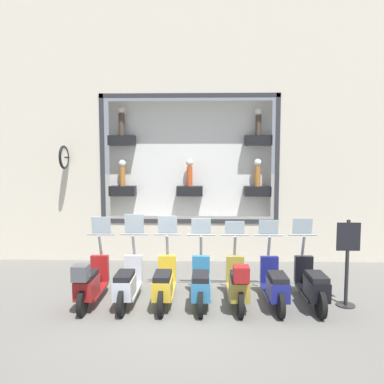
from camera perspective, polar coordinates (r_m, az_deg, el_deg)
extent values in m
plane|color=#66635E|center=(7.52, -1.35, -17.47)|extent=(120.00, 120.00, 0.00)
cube|color=beige|center=(10.80, -0.37, -7.42)|extent=(0.40, 4.94, 1.08)
cube|color=#2D2D33|center=(10.47, -0.43, 14.50)|extent=(0.04, 4.94, 0.12)
cube|color=#2D2D33|center=(10.47, -0.41, -4.46)|extent=(0.04, 4.94, 0.12)
cube|color=#2D2D33|center=(10.52, 12.87, 4.89)|extent=(0.04, 0.12, 3.57)
cube|color=#2D2D33|center=(10.69, -13.50, 4.88)|extent=(0.04, 0.12, 3.57)
cube|color=silver|center=(10.89, -0.32, 5.02)|extent=(0.04, 4.70, 3.33)
cube|color=black|center=(10.79, 10.04, 7.75)|extent=(0.36, 0.74, 0.28)
cylinder|color=#47382D|center=(10.81, 10.08, 9.99)|extent=(0.16, 0.16, 0.56)
sphere|color=white|center=(10.85, 10.11, 12.01)|extent=(0.20, 0.20, 0.20)
cube|color=black|center=(10.92, -10.63, 7.71)|extent=(0.36, 0.74, 0.28)
cylinder|color=#47382D|center=(10.95, -10.67, 10.06)|extent=(0.17, 0.17, 0.62)
sphere|color=beige|center=(10.99, -10.71, 12.23)|extent=(0.22, 0.22, 0.22)
cube|color=black|center=(10.82, 9.92, 0.13)|extent=(0.36, 0.74, 0.28)
cylinder|color=#B26B2D|center=(10.79, 9.96, 2.39)|extent=(0.16, 0.16, 0.57)
sphere|color=white|center=(10.78, 9.99, 4.46)|extent=(0.21, 0.21, 0.21)
cube|color=black|center=(10.71, -0.35, 0.16)|extent=(0.36, 0.74, 0.28)
cylinder|color=#CC4C23|center=(10.68, -0.35, 2.42)|extent=(0.16, 0.16, 0.57)
sphere|color=beige|center=(10.67, -0.36, 4.49)|extent=(0.20, 0.20, 0.20)
cube|color=black|center=(10.94, -10.51, 0.18)|extent=(0.36, 0.74, 0.28)
cylinder|color=#B26B2D|center=(10.92, -10.54, 2.36)|extent=(0.15, 0.15, 0.55)
sphere|color=white|center=(10.91, -10.58, 4.33)|extent=(0.20, 0.20, 0.20)
cylinder|color=black|center=(10.82, -18.61, 5.03)|extent=(0.35, 0.05, 0.05)
torus|color=black|center=(10.65, -18.93, 5.02)|extent=(0.64, 0.07, 0.64)
cylinder|color=white|center=(10.65, -18.93, 5.02)|extent=(0.53, 0.03, 0.53)
cylinder|color=black|center=(8.61, 16.41, -12.90)|extent=(0.51, 0.09, 0.51)
cylinder|color=black|center=(7.44, 19.04, -15.89)|extent=(0.51, 0.09, 0.51)
cube|color=black|center=(8.02, 17.62, -14.38)|extent=(1.02, 0.38, 0.06)
cube|color=black|center=(7.61, 18.46, -13.80)|extent=(0.61, 0.35, 0.36)
cube|color=black|center=(7.54, 18.51, -12.14)|extent=(0.58, 0.31, 0.10)
cube|color=black|center=(8.43, 16.64, -11.18)|extent=(0.12, 0.37, 0.56)
cylinder|color=gray|center=(8.37, 16.60, -7.80)|extent=(0.20, 0.06, 0.45)
cylinder|color=gray|center=(8.39, 16.52, -6.27)|extent=(0.04, 0.61, 0.04)
cube|color=silver|center=(8.39, 16.48, -5.00)|extent=(0.09, 0.42, 0.36)
cylinder|color=black|center=(8.47, 11.50, -13.19)|extent=(0.48, 0.09, 0.48)
cylinder|color=black|center=(7.26, 13.36, -16.42)|extent=(0.48, 0.09, 0.48)
cube|color=navy|center=(7.86, 12.35, -14.76)|extent=(1.02, 0.39, 0.06)
cube|color=navy|center=(7.45, 12.94, -14.21)|extent=(0.61, 0.35, 0.36)
cube|color=black|center=(7.37, 12.97, -12.52)|extent=(0.58, 0.31, 0.10)
cube|color=navy|center=(8.27, 11.68, -11.47)|extent=(0.12, 0.37, 0.56)
cylinder|color=gray|center=(8.21, 11.66, -8.03)|extent=(0.20, 0.06, 0.45)
cylinder|color=gray|center=(8.23, 11.60, -6.47)|extent=(0.04, 0.60, 0.04)
cube|color=silver|center=(8.24, 11.57, -5.28)|extent=(0.08, 0.42, 0.33)
cylinder|color=black|center=(8.38, 6.48, -13.31)|extent=(0.49, 0.09, 0.49)
cylinder|color=black|center=(7.15, 7.41, -16.64)|extent=(0.49, 0.09, 0.49)
cube|color=olive|center=(7.76, 6.90, -14.93)|extent=(1.02, 0.38, 0.06)
cube|color=olive|center=(7.34, 7.20, -14.39)|extent=(0.61, 0.35, 0.36)
cube|color=black|center=(7.27, 7.22, -12.68)|extent=(0.58, 0.31, 0.10)
cube|color=olive|center=(8.18, 6.57, -11.58)|extent=(0.12, 0.37, 0.56)
cylinder|color=gray|center=(8.12, 6.56, -8.10)|extent=(0.20, 0.06, 0.45)
cylinder|color=gray|center=(8.14, 6.53, -6.52)|extent=(0.04, 0.60, 0.04)
cube|color=silver|center=(8.15, 6.52, -5.43)|extent=(0.08, 0.42, 0.30)
cube|color=maroon|center=(6.91, 7.51, -12.25)|extent=(0.28, 0.28, 0.28)
cylinder|color=black|center=(8.35, 1.37, -13.35)|extent=(0.49, 0.09, 0.49)
cylinder|color=black|center=(7.11, 1.33, -16.71)|extent=(0.49, 0.09, 0.49)
cube|color=teal|center=(7.73, 1.35, -14.98)|extent=(1.02, 0.39, 0.06)
cube|color=teal|center=(7.31, 1.34, -14.45)|extent=(0.61, 0.35, 0.36)
cube|color=black|center=(7.23, 1.35, -12.73)|extent=(0.58, 0.31, 0.10)
cube|color=teal|center=(8.15, 1.37, -11.61)|extent=(0.12, 0.37, 0.56)
cylinder|color=gray|center=(8.09, 1.38, -8.12)|extent=(0.20, 0.06, 0.45)
cylinder|color=gray|center=(8.11, 1.39, -6.54)|extent=(0.04, 0.60, 0.04)
cube|color=silver|center=(8.12, 1.39, -5.25)|extent=(0.09, 0.42, 0.35)
cylinder|color=black|center=(8.38, -3.73, -13.26)|extent=(0.49, 0.09, 0.49)
cylinder|color=black|center=(7.16, -4.74, -16.56)|extent=(0.49, 0.09, 0.49)
cube|color=gold|center=(7.77, -4.19, -14.87)|extent=(1.02, 0.39, 0.06)
cube|color=gold|center=(7.35, -4.51, -14.32)|extent=(0.61, 0.35, 0.36)
cube|color=black|center=(7.27, -4.52, -12.61)|extent=(0.58, 0.31, 0.10)
cube|color=gold|center=(8.18, -3.82, -11.52)|extent=(0.12, 0.37, 0.56)
cylinder|color=gray|center=(8.12, -3.79, -8.04)|extent=(0.20, 0.06, 0.45)
cylinder|color=gray|center=(8.14, -3.76, -6.47)|extent=(0.04, 0.60, 0.04)
cube|color=silver|center=(8.14, -3.74, -4.99)|extent=(0.10, 0.42, 0.41)
cylinder|color=black|center=(8.47, -8.75, -13.11)|extent=(0.49, 0.09, 0.49)
cylinder|color=black|center=(7.27, -10.68, -16.30)|extent=(0.49, 0.09, 0.49)
cube|color=#B7BCC6|center=(7.87, -9.63, -14.67)|extent=(1.02, 0.38, 0.06)
cube|color=#B7BCC6|center=(7.46, -10.23, -14.11)|extent=(0.61, 0.35, 0.36)
cube|color=black|center=(7.38, -10.26, -12.43)|extent=(0.58, 0.31, 0.10)
cube|color=#B7BCC6|center=(8.28, -8.92, -11.39)|extent=(0.12, 0.37, 0.56)
cylinder|color=gray|center=(8.22, -8.88, -7.95)|extent=(0.20, 0.06, 0.45)
cylinder|color=gray|center=(8.24, -8.81, -6.39)|extent=(0.04, 0.60, 0.04)
cube|color=silver|center=(8.24, -8.78, -4.82)|extent=(0.11, 0.42, 0.44)
cylinder|color=black|center=(8.64, -13.61, -12.89)|extent=(0.47, 0.09, 0.47)
cylinder|color=black|center=(7.45, -16.37, -15.95)|extent=(0.47, 0.09, 0.47)
cube|color=maroon|center=(8.04, -14.87, -14.39)|extent=(1.02, 0.38, 0.06)
cube|color=maroon|center=(7.63, -15.73, -13.81)|extent=(0.61, 0.35, 0.36)
cube|color=black|center=(7.56, -15.77, -12.16)|extent=(0.58, 0.31, 0.10)
cube|color=maroon|center=(8.44, -13.86, -11.20)|extent=(0.12, 0.37, 0.56)
cylinder|color=gray|center=(8.38, -13.81, -7.83)|extent=(0.20, 0.06, 0.45)
cylinder|color=gray|center=(8.40, -13.71, -6.30)|extent=(0.04, 0.61, 0.04)
cube|color=silver|center=(8.41, -13.67, -4.95)|extent=(0.10, 0.42, 0.38)
cube|color=#4C4C51|center=(7.21, -16.61, -11.71)|extent=(0.28, 0.28, 0.28)
cylinder|color=#232326|center=(8.26, 22.35, -15.64)|extent=(0.36, 0.36, 0.02)
cylinder|color=#232326|center=(8.01, 22.56, -9.99)|extent=(0.07, 0.07, 1.71)
cube|color=black|center=(7.87, 22.74, -6.29)|extent=(0.03, 0.45, 0.55)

